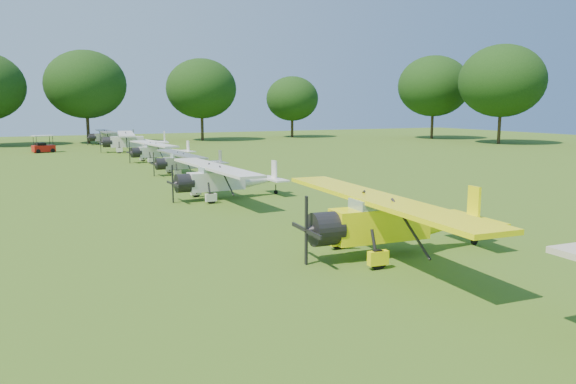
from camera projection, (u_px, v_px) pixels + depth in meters
name	position (u px, v px, depth m)	size (l,w,h in m)	color
ground	(252.00, 209.00, 29.16)	(160.00, 160.00, 0.00)	#294D13
tree_belt	(313.00, 53.00, 29.58)	(137.36, 130.27, 14.52)	#2F2312
aircraft_2	(393.00, 217.00, 20.05)	(7.49, 11.93, 2.35)	#FFFB0A
aircraft_3	(224.00, 177.00, 32.19)	(6.71, 10.68, 2.10)	silver
aircraft_4	(187.00, 161.00, 43.59)	(5.75, 9.15, 1.80)	#B7B8BC
aircraft_5	(159.00, 150.00, 53.26)	(6.23, 9.89, 1.94)	silver
aircraft_6	(132.00, 140.00, 64.13)	(7.64, 12.12, 2.38)	silver
aircraft_7	(110.00, 136.00, 76.45)	(6.51, 10.33, 2.05)	#B7B8BC
golf_cart	(43.00, 147.00, 63.45)	(2.54, 1.91, 1.94)	red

